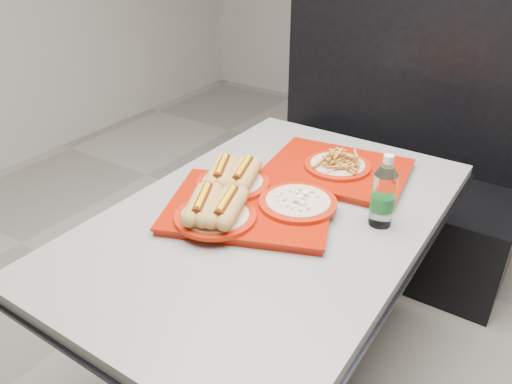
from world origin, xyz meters
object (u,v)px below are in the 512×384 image
Objects in this scene: diner_table at (271,255)px; booth_bench at (385,176)px; water_bottle at (383,195)px; tray_far at (337,167)px; tray_near at (244,199)px.

booth_bench reaches higher than diner_table.
water_bottle reaches higher than diner_table.
water_bottle is at bearing -41.88° from tray_far.
water_bottle is (0.39, 0.17, 0.06)m from tray_near.
booth_bench reaches higher than water_bottle.
water_bottle is (0.31, 0.13, 0.26)m from diner_table.
tray_near is 0.42m from tray_far.
tray_far is 0.34m from water_bottle.
booth_bench is 1.20m from tray_near.
tray_near is at bearing -158.17° from diner_table.
tray_far is (0.05, 0.36, 0.19)m from diner_table.
booth_bench is (0.00, 1.09, -0.18)m from diner_table.
diner_table is 0.41m from tray_far.
booth_bench is 5.88× the size of water_bottle.
tray_near is 2.69× the size of water_bottle.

